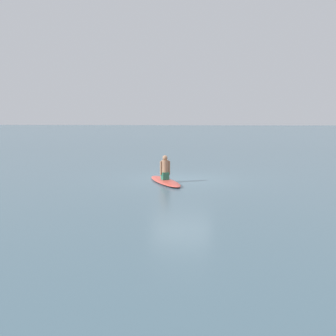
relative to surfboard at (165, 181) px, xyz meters
name	(u,v)px	position (x,y,z in m)	size (l,w,h in m)	color
ground_plane	(181,180)	(-0.97, 0.55, -0.06)	(400.00, 400.00, 0.00)	slate
surfboard	(165,181)	(0.00, 0.00, 0.00)	(3.21, 0.75, 0.13)	#D84C3F
person_paddler	(165,169)	(0.00, 0.00, 0.51)	(0.41, 0.42, 0.99)	#26664C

